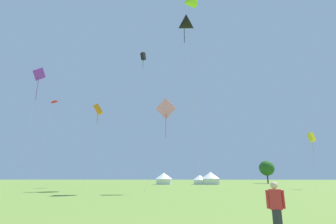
% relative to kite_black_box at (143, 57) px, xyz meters
% --- Properties ---
extents(kite_black_box, '(2.43, 2.31, 30.54)m').
position_rel_kite_black_box_xyz_m(kite_black_box, '(0.00, 0.00, 0.00)').
color(kite_black_box, black).
rests_on(kite_black_box, ground).
extents(kite_purple_diamond, '(1.28, 3.65, 24.32)m').
position_rel_kite_black_box_xyz_m(kite_purple_diamond, '(-20.92, -6.10, -7.08)').
color(kite_purple_diamond, purple).
rests_on(kite_purple_diamond, ground).
extents(kite_pink_diamond, '(3.85, 1.45, 11.85)m').
position_rel_kite_black_box_xyz_m(kite_pink_diamond, '(6.68, -22.06, -19.22)').
color(kite_pink_diamond, pink).
rests_on(kite_pink_diamond, ground).
extents(kite_yellow_box, '(1.81, 2.24, 9.36)m').
position_rel_kite_black_box_xyz_m(kite_yellow_box, '(31.15, -9.39, -20.98)').
color(kite_yellow_box, yellow).
rests_on(kite_yellow_box, ground).
extents(kite_lime_delta, '(4.20, 3.84, 38.51)m').
position_rel_kite_black_box_xyz_m(kite_lime_delta, '(10.58, -9.37, 7.18)').
color(kite_lime_delta, '#99DB2D').
rests_on(kite_lime_delta, ground).
extents(kite_black_delta, '(3.64, 3.29, 26.85)m').
position_rel_kite_black_box_xyz_m(kite_black_delta, '(9.36, -18.38, -4.24)').
color(kite_black_delta, black).
rests_on(kite_black_delta, ground).
extents(kite_orange_box, '(2.14, 1.12, 12.72)m').
position_rel_kite_black_box_xyz_m(kite_orange_box, '(-3.94, -17.15, -17.68)').
color(kite_orange_box, orange).
rests_on(kite_orange_box, ground).
extents(kite_red_parafoil, '(3.14, 2.99, 17.78)m').
position_rel_kite_black_box_xyz_m(kite_red_parafoil, '(-18.07, -3.97, -12.20)').
color(kite_red_parafoil, red).
rests_on(kite_red_parafoil, ground).
extents(person_spectator, '(0.57, 0.31, 1.73)m').
position_rel_kite_black_box_xyz_m(person_spectator, '(11.43, -44.50, -28.67)').
color(person_spectator, '#2D2D33').
rests_on(person_spectator, ground).
extents(festival_tent_right, '(4.70, 4.70, 3.06)m').
position_rel_kite_black_box_xyz_m(festival_tent_right, '(3.96, 16.22, -27.83)').
color(festival_tent_right, white).
rests_on(festival_tent_right, ground).
extents(festival_tent_center, '(3.82, 3.82, 2.48)m').
position_rel_kite_black_box_xyz_m(festival_tent_center, '(13.64, 16.22, -28.15)').
color(festival_tent_center, white).
rests_on(festival_tent_center, ground).
extents(festival_tent_left, '(5.00, 5.00, 3.25)m').
position_rel_kite_black_box_xyz_m(festival_tent_left, '(16.55, 16.22, -27.72)').
color(festival_tent_left, white).
rests_on(festival_tent_left, ground).
extents(tree_distant_left, '(4.61, 4.61, 6.94)m').
position_rel_kite_black_box_xyz_m(tree_distant_left, '(35.54, 27.90, -24.90)').
color(tree_distant_left, brown).
rests_on(tree_distant_left, ground).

